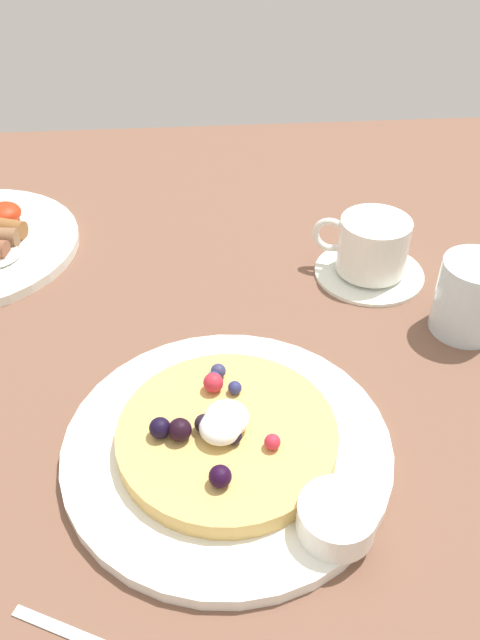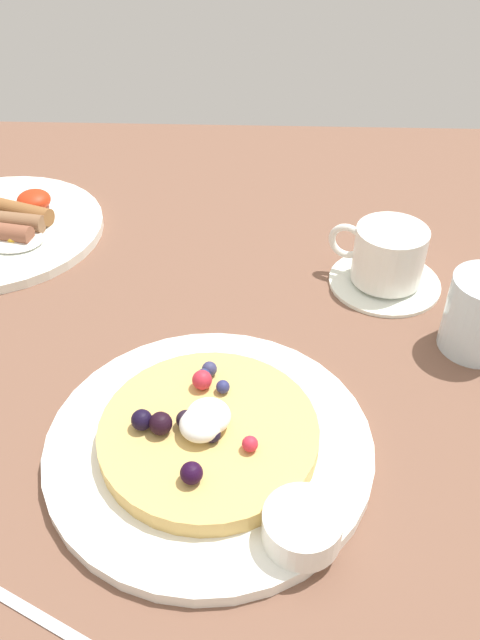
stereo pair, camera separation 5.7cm
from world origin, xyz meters
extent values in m
cube|color=brown|center=(0.00, 0.00, -0.01)|extent=(2.01, 1.11, 0.03)
cylinder|color=white|center=(0.04, -0.14, 0.01)|extent=(0.28, 0.28, 0.01)
cylinder|color=#DAB05F|center=(0.04, -0.15, 0.02)|extent=(0.18, 0.18, 0.02)
sphere|color=black|center=(-0.02, -0.15, 0.04)|extent=(0.02, 0.02, 0.02)
sphere|color=navy|center=(0.04, -0.15, 0.04)|extent=(0.01, 0.01, 0.01)
sphere|color=black|center=(0.02, -0.15, 0.04)|extent=(0.02, 0.02, 0.02)
sphere|color=black|center=(0.03, -0.14, 0.04)|extent=(0.01, 0.01, 0.01)
sphere|color=navy|center=(0.05, -0.10, 0.04)|extent=(0.01, 0.01, 0.01)
sphere|color=red|center=(0.03, -0.10, 0.04)|extent=(0.02, 0.02, 0.02)
sphere|color=black|center=(0.00, -0.15, 0.04)|extent=(0.02, 0.02, 0.02)
sphere|color=red|center=(0.07, -0.17, 0.04)|extent=(0.01, 0.01, 0.01)
sphere|color=black|center=(0.04, -0.16, 0.04)|extent=(0.01, 0.01, 0.01)
sphere|color=navy|center=(0.03, -0.09, 0.04)|extent=(0.01, 0.01, 0.01)
sphere|color=navy|center=(0.03, -0.08, 0.04)|extent=(0.01, 0.01, 0.01)
sphere|color=black|center=(0.03, -0.20, 0.04)|extent=(0.02, 0.02, 0.02)
ellipsoid|color=white|center=(0.04, -0.14, 0.04)|extent=(0.04, 0.04, 0.02)
ellipsoid|color=white|center=(0.03, -0.15, 0.04)|extent=(0.04, 0.04, 0.02)
cylinder|color=white|center=(0.11, -0.23, 0.03)|extent=(0.06, 0.06, 0.03)
cylinder|color=#63260D|center=(0.11, -0.23, 0.03)|extent=(0.05, 0.05, 0.00)
ellipsoid|color=red|center=(-0.22, 0.24, 0.02)|extent=(0.04, 0.04, 0.02)
cylinder|color=white|center=(0.22, 0.10, 0.00)|extent=(0.13, 0.13, 0.01)
cylinder|color=white|center=(0.22, 0.10, 0.04)|extent=(0.08, 0.08, 0.06)
torus|color=white|center=(0.17, 0.12, 0.04)|extent=(0.04, 0.03, 0.04)
cylinder|color=#9C6F60|center=(0.22, 0.10, 0.06)|extent=(0.07, 0.07, 0.01)
cube|color=silver|center=(-0.07, -0.29, 0.00)|extent=(0.09, 0.05, 0.00)
cylinder|color=silver|center=(0.30, 0.00, 0.04)|extent=(0.07, 0.07, 0.08)
camera|label=1|loc=(0.02, -0.49, 0.43)|focal=35.94mm
camera|label=2|loc=(0.08, -0.50, 0.43)|focal=35.94mm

